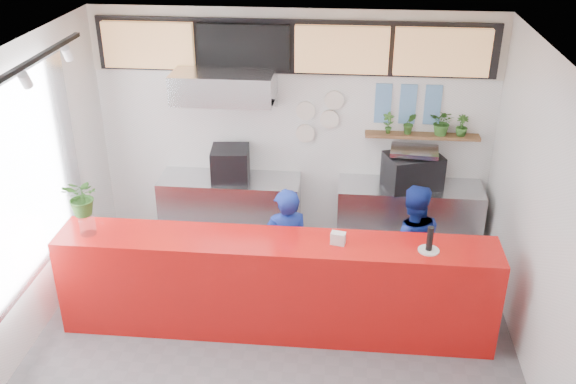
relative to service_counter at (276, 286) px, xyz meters
The scene contains 44 objects.
floor 0.68m from the service_counter, 90.00° to the right, with size 5.00×5.00×0.00m, color slate.
ceiling 2.48m from the service_counter, 90.00° to the right, with size 5.00×5.00×0.00m, color silver.
wall_back 2.30m from the service_counter, 90.00° to the left, with size 5.00×5.00×0.00m, color white.
wall_left 2.70m from the service_counter, behind, with size 5.00×5.00×0.00m, color white.
wall_right 2.70m from the service_counter, ahead, with size 5.00×5.00×0.00m, color white.
service_counter is the anchor object (origin of this frame).
cream_band 2.93m from the service_counter, 90.00° to the left, with size 5.00×0.02×0.80m, color beige.
prep_bench 1.97m from the service_counter, 113.96° to the left, with size 1.80×0.60×0.90m, color #B2B5BA.
panini_oven 2.04m from the service_counter, 113.39° to the left, with size 0.46×0.46×0.42m, color black.
extraction_hood 2.50m from the service_counter, 114.57° to the left, with size 1.20×0.70×0.35m, color #B2B5BA.
hood_lip 2.38m from the service_counter, 114.57° to the left, with size 1.20×0.70×0.08m, color #B2B5BA.
right_bench 2.35m from the service_counter, 50.19° to the left, with size 1.80×0.60×0.90m, color #B2B5BA.
espresso_machine 2.41m from the service_counter, 50.15° to the left, with size 0.66×0.47×0.42m, color black.
espresso_tray 2.49m from the service_counter, 50.15° to the left, with size 0.57×0.40×0.05m, color #A6A9AD.
herb_shelf 2.73m from the service_counter, 51.34° to the left, with size 1.40×0.18×0.04m, color brown.
menu_board_far_left 3.31m from the service_counter, 131.47° to the left, with size 1.10×0.10×0.55m, color tan.
menu_board_mid_left 2.88m from the service_counter, 106.59° to the left, with size 1.10×0.10×0.55m, color black.
menu_board_mid_right 2.87m from the service_counter, 73.94° to the left, with size 1.10×0.10×0.55m, color tan.
menu_board_far_right 3.30m from the service_counter, 48.86° to the left, with size 1.10×0.10×0.55m, color tan.
soffit 2.87m from the service_counter, 90.00° to the left, with size 4.80×0.04×0.65m, color black.
window_pane 2.73m from the service_counter, behind, with size 0.04×2.20×1.90m, color silver.
window_frame 2.71m from the service_counter, behind, with size 0.03×2.30×2.00m, color #B2B5BA.
track_rail 3.21m from the service_counter, 169.22° to the right, with size 0.05×2.40×0.04m, color black.
dec_plate_a 2.40m from the service_counter, 85.86° to the left, with size 0.24×0.24×0.03m, color silver.
dec_plate_b 2.39m from the service_counter, 77.74° to the left, with size 0.24×0.24×0.03m, color silver.
dec_plate_c 2.26m from the service_counter, 85.86° to the left, with size 0.24×0.24×0.03m, color silver.
dec_plate_d 2.52m from the service_counter, 76.42° to the left, with size 0.24×0.24×0.03m, color silver.
photo_frame_a 2.76m from the service_counter, 62.13° to the left, with size 0.20×0.02×0.25m, color #598CBF.
photo_frame_b 2.90m from the service_counter, 56.06° to the left, with size 0.20×0.02×0.25m, color #598CBF.
photo_frame_c 3.05m from the service_counter, 50.74° to the left, with size 0.20×0.02×0.25m, color #598CBF.
photo_frame_d 2.64m from the service_counter, 62.13° to the left, with size 0.20×0.02×0.25m, color #598CBF.
photo_frame_e 2.78m from the service_counter, 56.06° to the left, with size 0.20×0.02×0.25m, color #598CBF.
photo_frame_f 2.94m from the service_counter, 50.74° to the left, with size 0.20×0.02×0.25m, color #598CBF.
staff_center 0.49m from the service_counter, 82.47° to the left, with size 0.53×0.35×1.45m, color navy.
staff_right 1.57m from the service_counter, 24.33° to the left, with size 0.71×0.55×1.46m, color navy.
herb_a 2.57m from the service_counter, 59.56° to the left, with size 0.14×0.10×0.27m, color #305E21.
herb_b 2.70m from the service_counter, 54.32° to the left, with size 0.15×0.12×0.28m, color #305E21.
herb_c 2.94m from the service_counter, 47.50° to the left, with size 0.30×0.26×0.33m, color #305E21.
herb_d 3.08m from the service_counter, 44.08° to the left, with size 0.14×0.13×0.26m, color #305E21.
glass_vase 2.03m from the service_counter, behind, with size 0.16×0.16×0.20m, color silver.
basil_vase 2.15m from the service_counter, behind, with size 0.37×0.32×0.41m, color #305E21.
napkin_holder 0.88m from the service_counter, ahead, with size 0.14×0.09×0.13m, color silver.
white_plate 1.62m from the service_counter, ahead, with size 0.21×0.21×0.02m, color silver.
pepper_mill 1.67m from the service_counter, ahead, with size 0.06×0.06×0.25m, color black.
Camera 1 is at (0.66, -5.10, 4.43)m, focal length 40.00 mm.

